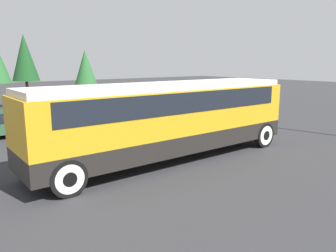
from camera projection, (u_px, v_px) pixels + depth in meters
ground_plane at (168, 160)px, 13.31m from camera, size 120.00×120.00×0.00m
tour_bus at (170, 114)px, 13.01m from camera, size 11.38×2.61×3.10m
parked_car_near at (65, 125)px, 17.01m from camera, size 4.69×1.86×1.33m
tree_left at (25, 58)px, 33.37m from camera, size 2.69×2.69×6.71m
tree_right at (86, 70)px, 31.11m from camera, size 2.35×2.35×5.06m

